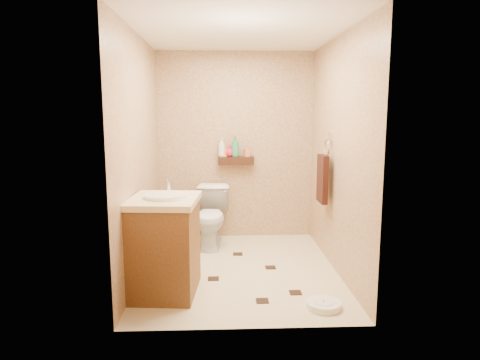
{
  "coord_description": "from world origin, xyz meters",
  "views": [
    {
      "loc": [
        -0.18,
        -4.29,
        1.63
      ],
      "look_at": [
        0.01,
        0.25,
        0.91
      ],
      "focal_mm": 32.0,
      "sensor_mm": 36.0,
      "label": 1
    }
  ],
  "objects": [
    {
      "name": "ceiling",
      "position": [
        0.0,
        0.0,
        2.4
      ],
      "size": [
        2.0,
        2.5,
        0.02
      ],
      "primitive_type": "cube",
      "color": "white",
      "rests_on": "wall_back"
    },
    {
      "name": "toilet_paper",
      "position": [
        -0.94,
        0.65,
        0.6
      ],
      "size": [
        0.12,
        0.11,
        0.12
      ],
      "color": "white",
      "rests_on": "wall_left"
    },
    {
      "name": "toilet_brush",
      "position": [
        -0.72,
        0.82,
        0.18
      ],
      "size": [
        0.11,
        0.11,
        0.5
      ],
      "color": "#175C55",
      "rests_on": "ground"
    },
    {
      "name": "wall_right",
      "position": [
        1.0,
        0.0,
        1.2
      ],
      "size": [
        0.04,
        2.5,
        2.4
      ],
      "primitive_type": "cube",
      "color": "tan",
      "rests_on": "ground"
    },
    {
      "name": "floor_accents",
      "position": [
        0.03,
        -0.1,
        0.0
      ],
      "size": [
        1.11,
        1.43,
        0.01
      ],
      "color": "black",
      "rests_on": "ground"
    },
    {
      "name": "bathroom_scale",
      "position": [
        0.67,
        -0.93,
        0.03
      ],
      "size": [
        0.31,
        0.31,
        0.06
      ],
      "rotation": [
        0.0,
        0.0,
        0.04
      ],
      "color": "white",
      "rests_on": "ground"
    },
    {
      "name": "vanity",
      "position": [
        -0.7,
        -0.53,
        0.46
      ],
      "size": [
        0.65,
        0.77,
        1.02
      ],
      "rotation": [
        0.0,
        0.0,
        -0.08
      ],
      "color": "brown",
      "rests_on": "ground"
    },
    {
      "name": "wall_front",
      "position": [
        0.0,
        -1.25,
        1.2
      ],
      "size": [
        2.0,
        0.04,
        2.4
      ],
      "primitive_type": "cube",
      "color": "tan",
      "rests_on": "ground"
    },
    {
      "name": "ground",
      "position": [
        0.0,
        0.0,
        0.0
      ],
      "size": [
        2.5,
        2.5,
        0.0
      ],
      "primitive_type": "plane",
      "color": "beige",
      "rests_on": "ground"
    },
    {
      "name": "bottle_d",
      "position": [
        -0.01,
        1.17,
        1.2
      ],
      "size": [
        0.12,
        0.12,
        0.26
      ],
      "primitive_type": "imported",
      "rotation": [
        0.0,
        0.0,
        6.13
      ],
      "color": "#2D8752",
      "rests_on": "wall_shelf"
    },
    {
      "name": "wall_shelf",
      "position": [
        0.0,
        1.17,
        1.02
      ],
      "size": [
        0.46,
        0.14,
        0.1
      ],
      "primitive_type": "cube",
      "color": "#391B0F",
      "rests_on": "wall_back"
    },
    {
      "name": "bottle_e",
      "position": [
        0.14,
        1.17,
        1.14
      ],
      "size": [
        0.09,
        0.09,
        0.15
      ],
      "primitive_type": "imported",
      "rotation": [
        0.0,
        0.0,
        3.49
      ],
      "color": "#DF6A4A",
      "rests_on": "wall_shelf"
    },
    {
      "name": "bottle_b",
      "position": [
        -0.14,
        1.17,
        1.14
      ],
      "size": [
        0.08,
        0.08,
        0.15
      ],
      "primitive_type": "imported",
      "rotation": [
        0.0,
        0.0,
        4.43
      ],
      "color": "orange",
      "rests_on": "wall_shelf"
    },
    {
      "name": "bottle_c",
      "position": [
        -0.09,
        1.17,
        1.15
      ],
      "size": [
        0.17,
        0.17,
        0.15
      ],
      "primitive_type": "imported",
      "rotation": [
        0.0,
        0.0,
        2.3
      ],
      "color": "#C7173E",
      "rests_on": "wall_shelf"
    },
    {
      "name": "toilet",
      "position": [
        -0.31,
        0.83,
        0.36
      ],
      "size": [
        0.46,
        0.74,
        0.73
      ],
      "primitive_type": "imported",
      "rotation": [
        0.0,
        0.0,
        -0.08
      ],
      "color": "white",
      "rests_on": "ground"
    },
    {
      "name": "wall_back",
      "position": [
        0.0,
        1.25,
        1.2
      ],
      "size": [
        2.0,
        0.04,
        2.4
      ],
      "primitive_type": "cube",
      "color": "tan",
      "rests_on": "ground"
    },
    {
      "name": "wall_left",
      "position": [
        -1.0,
        0.0,
        1.2
      ],
      "size": [
        0.04,
        2.5,
        2.4
      ],
      "primitive_type": "cube",
      "color": "tan",
      "rests_on": "ground"
    },
    {
      "name": "bottle_a",
      "position": [
        -0.18,
        1.17,
        1.19
      ],
      "size": [
        0.13,
        0.13,
        0.25
      ],
      "primitive_type": "imported",
      "rotation": [
        0.0,
        0.0,
        2.43
      ],
      "color": "silver",
      "rests_on": "wall_shelf"
    },
    {
      "name": "towel_ring",
      "position": [
        0.91,
        0.25,
        0.95
      ],
      "size": [
        0.12,
        0.3,
        0.76
      ],
      "color": "silver",
      "rests_on": "wall_right"
    }
  ]
}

